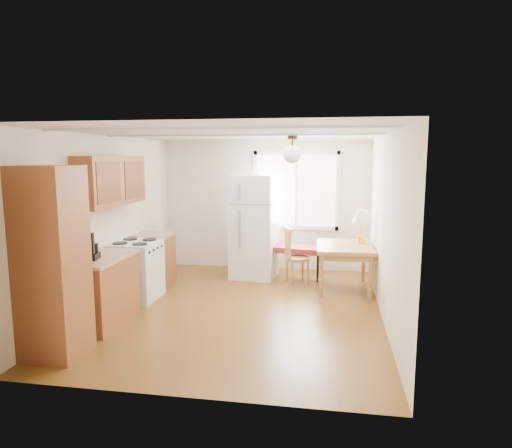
% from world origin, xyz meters
% --- Properties ---
extents(room_shell, '(4.60, 5.60, 2.62)m').
position_xyz_m(room_shell, '(0.00, 0.00, 1.25)').
color(room_shell, '#4F3010').
rests_on(room_shell, ground).
extents(kitchen_run, '(0.65, 3.40, 2.20)m').
position_xyz_m(kitchen_run, '(-1.72, -0.63, 0.84)').
color(kitchen_run, brown).
rests_on(kitchen_run, ground).
extents(window_unit, '(1.64, 0.05, 1.51)m').
position_xyz_m(window_unit, '(0.60, 2.47, 1.55)').
color(window_unit, white).
rests_on(window_unit, room_shell).
extents(pendant_light, '(0.26, 0.26, 0.40)m').
position_xyz_m(pendant_light, '(0.70, 0.40, 2.24)').
color(pendant_light, '#301F15').
rests_on(pendant_light, room_shell).
extents(refrigerator, '(0.84, 0.84, 1.87)m').
position_xyz_m(refrigerator, '(-0.10, 1.82, 0.93)').
color(refrigerator, white).
rests_on(refrigerator, ground).
extents(bench, '(1.35, 0.69, 0.59)m').
position_xyz_m(bench, '(0.52, 1.84, 0.53)').
color(bench, maroon).
rests_on(bench, ground).
extents(dining_table, '(0.94, 1.23, 0.75)m').
position_xyz_m(dining_table, '(1.50, 1.29, 0.64)').
color(dining_table, '#9C6A3C').
rests_on(dining_table, ground).
extents(chair, '(0.48, 0.47, 0.97)m').
position_xyz_m(chair, '(0.63, 1.48, 0.56)').
color(chair, '#9C6A3C').
rests_on(chair, ground).
extents(table_lamp, '(0.32, 0.32, 0.56)m').
position_xyz_m(table_lamp, '(1.78, 1.49, 1.15)').
color(table_lamp, gold).
rests_on(table_lamp, dining_table).
extents(coffee_maker, '(0.21, 0.25, 0.36)m').
position_xyz_m(coffee_maker, '(-1.72, -1.03, 1.03)').
color(coffee_maker, black).
rests_on(coffee_maker, kitchen_run).
extents(kettle, '(0.11, 0.11, 0.22)m').
position_xyz_m(kettle, '(-1.73, -0.95, 0.99)').
color(kettle, red).
rests_on(kettle, kitchen_run).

